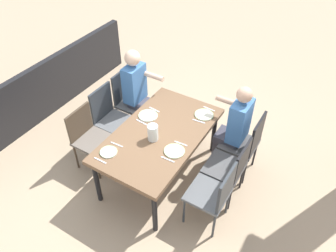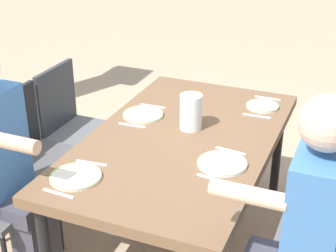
# 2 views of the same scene
# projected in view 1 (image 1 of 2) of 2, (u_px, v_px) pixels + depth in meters

# --- Properties ---
(ground_plane) EXTENTS (16.00, 16.00, 0.00)m
(ground_plane) POSITION_uv_depth(u_px,v_px,m) (160.00, 173.00, 4.56)
(ground_plane) COLOR tan
(dining_table) EXTENTS (1.69, 0.99, 0.74)m
(dining_table) POSITION_uv_depth(u_px,v_px,m) (159.00, 137.00, 4.12)
(dining_table) COLOR brown
(dining_table) RESTS_ON ground
(chair_west_north) EXTENTS (0.44, 0.44, 0.96)m
(chair_west_north) POSITION_uv_depth(u_px,v_px,m) (246.00, 142.00, 4.23)
(chair_west_north) COLOR #4F4F50
(chair_west_north) RESTS_ON ground
(chair_west_south) EXTENTS (0.44, 0.44, 0.96)m
(chair_west_south) POSITION_uv_depth(u_px,v_px,m) (129.00, 97.00, 4.95)
(chair_west_south) COLOR #5B5E61
(chair_west_south) RESTS_ON ground
(chair_mid_north) EXTENTS (0.44, 0.44, 0.90)m
(chair_mid_north) POSITION_uv_depth(u_px,v_px,m) (231.00, 166.00, 3.95)
(chair_mid_north) COLOR #4F4F50
(chair_mid_north) RESTS_ON ground
(chair_mid_south) EXTENTS (0.44, 0.44, 0.95)m
(chair_mid_south) POSITION_uv_depth(u_px,v_px,m) (109.00, 115.00, 4.66)
(chair_mid_south) COLOR #5B5E61
(chair_mid_south) RESTS_ON ground
(chair_east_north) EXTENTS (0.44, 0.44, 0.90)m
(chair_east_north) POSITION_uv_depth(u_px,v_px,m) (215.00, 193.00, 3.66)
(chair_east_north) COLOR #5B5E61
(chair_east_north) RESTS_ON ground
(chair_east_south) EXTENTS (0.44, 0.44, 0.88)m
(chair_east_south) POSITION_uv_depth(u_px,v_px,m) (88.00, 135.00, 4.38)
(chair_east_south) COLOR #6A6158
(chair_east_south) RESTS_ON ground
(diner_woman_green) EXTENTS (0.35, 0.49, 1.33)m
(diner_woman_green) POSITION_uv_depth(u_px,v_px,m) (234.00, 127.00, 4.21)
(diner_woman_green) COLOR #3F3F4C
(diner_woman_green) RESTS_ON ground
(diner_man_white) EXTENTS (0.35, 0.50, 1.35)m
(diner_man_white) POSITION_uv_depth(u_px,v_px,m) (138.00, 91.00, 4.76)
(diner_man_white) COLOR #3F3F4C
(diner_man_white) RESTS_ON ground
(patio_railing) EXTENTS (4.09, 0.10, 0.90)m
(patio_railing) POSITION_uv_depth(u_px,v_px,m) (36.00, 95.00, 5.15)
(patio_railing) COLOR black
(patio_railing) RESTS_ON ground
(plate_0) EXTENTS (0.25, 0.25, 0.02)m
(plate_0) POSITION_uv_depth(u_px,v_px,m) (204.00, 115.00, 4.33)
(plate_0) COLOR silver
(plate_0) RESTS_ON dining_table
(fork_0) EXTENTS (0.03, 0.17, 0.01)m
(fork_0) POSITION_uv_depth(u_px,v_px,m) (209.00, 109.00, 4.43)
(fork_0) COLOR silver
(fork_0) RESTS_ON dining_table
(spoon_0) EXTENTS (0.03, 0.17, 0.01)m
(spoon_0) POSITION_uv_depth(u_px,v_px,m) (199.00, 121.00, 4.24)
(spoon_0) COLOR silver
(spoon_0) RESTS_ON dining_table
(plate_1) EXTENTS (0.25, 0.25, 0.02)m
(plate_1) POSITION_uv_depth(u_px,v_px,m) (148.00, 115.00, 4.32)
(plate_1) COLOR white
(plate_1) RESTS_ON dining_table
(fork_1) EXTENTS (0.03, 0.17, 0.01)m
(fork_1) POSITION_uv_depth(u_px,v_px,m) (154.00, 110.00, 4.42)
(fork_1) COLOR silver
(fork_1) RESTS_ON dining_table
(spoon_1) EXTENTS (0.03, 0.17, 0.01)m
(spoon_1) POSITION_uv_depth(u_px,v_px,m) (142.00, 122.00, 4.22)
(spoon_1) COLOR silver
(spoon_1) RESTS_ON dining_table
(plate_2) EXTENTS (0.25, 0.25, 0.02)m
(plate_2) POSITION_uv_depth(u_px,v_px,m) (174.00, 151.00, 3.83)
(plate_2) COLOR silver
(plate_2) RESTS_ON dining_table
(fork_2) EXTENTS (0.03, 0.17, 0.01)m
(fork_2) POSITION_uv_depth(u_px,v_px,m) (181.00, 143.00, 3.93)
(fork_2) COLOR silver
(fork_2) RESTS_ON dining_table
(spoon_2) EXTENTS (0.02, 0.17, 0.01)m
(spoon_2) POSITION_uv_depth(u_px,v_px,m) (168.00, 159.00, 3.74)
(spoon_2) COLOR silver
(spoon_2) RESTS_ON dining_table
(plate_3) EXTENTS (0.20, 0.20, 0.02)m
(plate_3) POSITION_uv_depth(u_px,v_px,m) (109.00, 152.00, 3.82)
(plate_3) COLOR white
(plate_3) RESTS_ON dining_table
(fork_3) EXTENTS (0.02, 0.17, 0.01)m
(fork_3) POSITION_uv_depth(u_px,v_px,m) (117.00, 144.00, 3.92)
(fork_3) COLOR silver
(fork_3) RESTS_ON dining_table
(spoon_3) EXTENTS (0.02, 0.17, 0.01)m
(spoon_3) POSITION_uv_depth(u_px,v_px,m) (100.00, 160.00, 3.73)
(spoon_3) COLOR silver
(spoon_3) RESTS_ON dining_table
(water_pitcher) EXTENTS (0.13, 0.13, 0.21)m
(water_pitcher) POSITION_uv_depth(u_px,v_px,m) (153.00, 133.00, 3.94)
(water_pitcher) COLOR white
(water_pitcher) RESTS_ON dining_table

